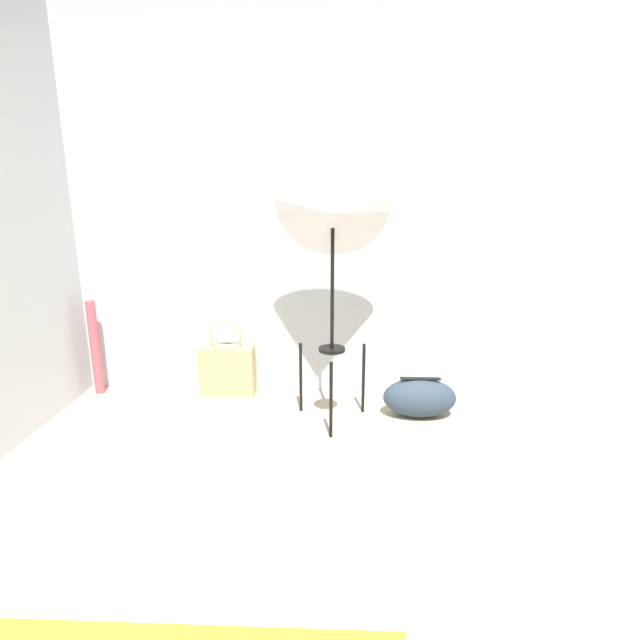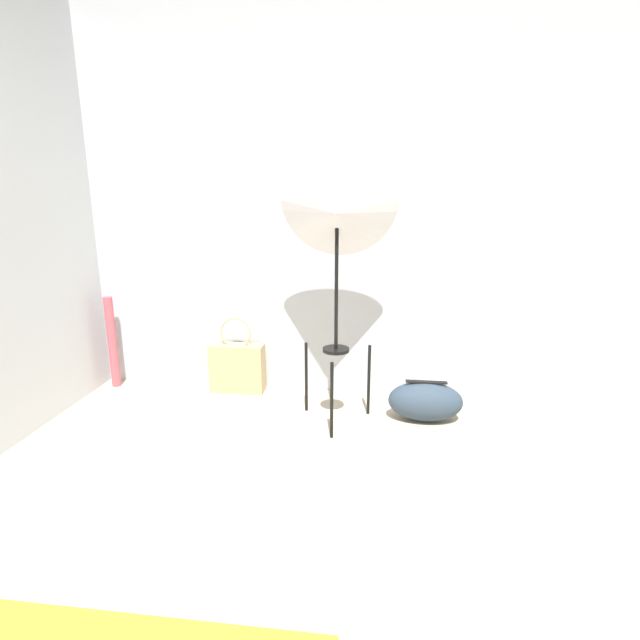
% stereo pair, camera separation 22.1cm
% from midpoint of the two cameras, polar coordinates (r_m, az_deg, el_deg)
% --- Properties ---
extents(wall_back, '(8.00, 0.05, 2.60)m').
position_cam_midpoint_polar(wall_back, '(3.42, -2.71, 13.06)').
color(wall_back, '#B7BCC1').
rests_on(wall_back, ground_plane).
extents(photo_umbrella, '(0.69, 0.45, 1.67)m').
position_cam_midpoint_polar(photo_umbrella, '(2.87, 4.23, 12.59)').
color(photo_umbrella, black).
rests_on(photo_umbrella, ground_plane).
extents(tote_bag, '(0.38, 0.13, 0.54)m').
position_cam_midpoint_polar(tote_bag, '(3.57, -7.70, -5.36)').
color(tote_bag, tan).
rests_on(tote_bag, ground_plane).
extents(duffel_bag, '(0.46, 0.25, 0.26)m').
position_cam_midpoint_polar(duffel_bag, '(3.22, 13.91, -9.03)').
color(duffel_bag, '#2D3D4C').
rests_on(duffel_bag, ground_plane).
extents(paper_roll, '(0.06, 0.06, 0.67)m').
position_cam_midpoint_polar(paper_roll, '(3.84, -21.16, -2.41)').
color(paper_roll, '#BC4C56').
rests_on(paper_roll, ground_plane).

